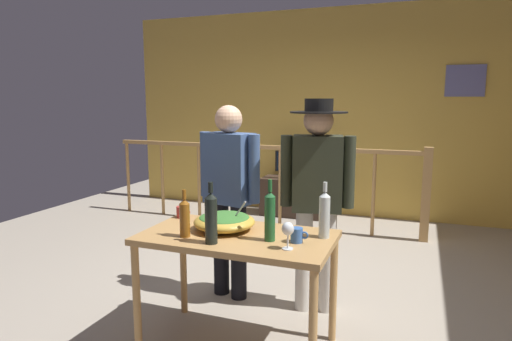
% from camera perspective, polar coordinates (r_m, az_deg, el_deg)
% --- Properties ---
extents(ground_plane, '(8.32, 8.32, 0.00)m').
position_cam_1_polar(ground_plane, '(3.97, 3.25, -15.20)').
color(ground_plane, '#9E9384').
extents(back_wall, '(6.40, 0.10, 2.88)m').
position_cam_1_polar(back_wall, '(6.37, 11.00, 7.23)').
color(back_wall, gold).
rests_on(back_wall, ground_plane).
extents(framed_picture, '(0.46, 0.03, 0.39)m').
position_cam_1_polar(framed_picture, '(6.24, 25.36, 10.42)').
color(framed_picture, slate).
extents(stair_railing, '(4.19, 0.10, 1.10)m').
position_cam_1_polar(stair_railing, '(5.60, 5.63, -0.48)').
color(stair_railing, '#B2844C').
rests_on(stair_railing, ground_plane).
extents(tv_console, '(0.90, 0.40, 0.53)m').
position_cam_1_polar(tv_console, '(6.31, 4.86, -3.40)').
color(tv_console, '#38281E').
rests_on(tv_console, ground_plane).
extents(flat_screen_tv, '(0.52, 0.12, 0.39)m').
position_cam_1_polar(flat_screen_tv, '(6.19, 4.85, 1.05)').
color(flat_screen_tv, black).
rests_on(flat_screen_tv, tv_console).
extents(serving_table, '(1.24, 0.68, 0.78)m').
position_cam_1_polar(serving_table, '(2.91, -2.43, -9.92)').
color(serving_table, '#B2844C').
rests_on(serving_table, ground_plane).
extents(salad_bowl, '(0.41, 0.41, 0.21)m').
position_cam_1_polar(salad_bowl, '(2.97, -4.10, -6.49)').
color(salad_bowl, gold).
rests_on(salad_bowl, serving_table).
extents(wine_glass, '(0.07, 0.07, 0.16)m').
position_cam_1_polar(wine_glass, '(2.58, 4.13, -7.67)').
color(wine_glass, silver).
rests_on(wine_glass, serving_table).
extents(wine_bottle_amber, '(0.07, 0.07, 0.30)m').
position_cam_1_polar(wine_bottle_amber, '(2.84, -9.17, -5.97)').
color(wine_bottle_amber, brown).
rests_on(wine_bottle_amber, serving_table).
extents(wine_bottle_dark, '(0.08, 0.08, 0.38)m').
position_cam_1_polar(wine_bottle_dark, '(2.68, -5.81, -6.02)').
color(wine_bottle_dark, black).
rests_on(wine_bottle_dark, serving_table).
extents(wine_bottle_clear, '(0.07, 0.07, 0.36)m').
position_cam_1_polar(wine_bottle_clear, '(2.81, 8.81, -5.57)').
color(wine_bottle_clear, silver).
rests_on(wine_bottle_clear, serving_table).
extents(wine_bottle_green, '(0.07, 0.07, 0.38)m').
position_cam_1_polar(wine_bottle_green, '(2.72, 1.80, -5.79)').
color(wine_bottle_green, '#1E5628').
rests_on(wine_bottle_green, serving_table).
extents(mug_red, '(0.11, 0.07, 0.08)m').
position_cam_1_polar(mug_red, '(3.31, -9.54, -5.30)').
color(mug_red, '#B7332D').
rests_on(mug_red, serving_table).
extents(mug_blue, '(0.11, 0.08, 0.09)m').
position_cam_1_polar(mug_blue, '(2.73, 5.31, -8.29)').
color(mug_blue, '#3866B2').
rests_on(mug_blue, serving_table).
extents(person_standing_left, '(0.56, 0.30, 1.59)m').
position_cam_1_polar(person_standing_left, '(3.60, -3.47, -2.06)').
color(person_standing_left, black).
rests_on(person_standing_left, ground_plane).
extents(person_standing_right, '(0.54, 0.42, 1.64)m').
position_cam_1_polar(person_standing_right, '(3.37, 7.87, -2.24)').
color(person_standing_right, beige).
rests_on(person_standing_right, ground_plane).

